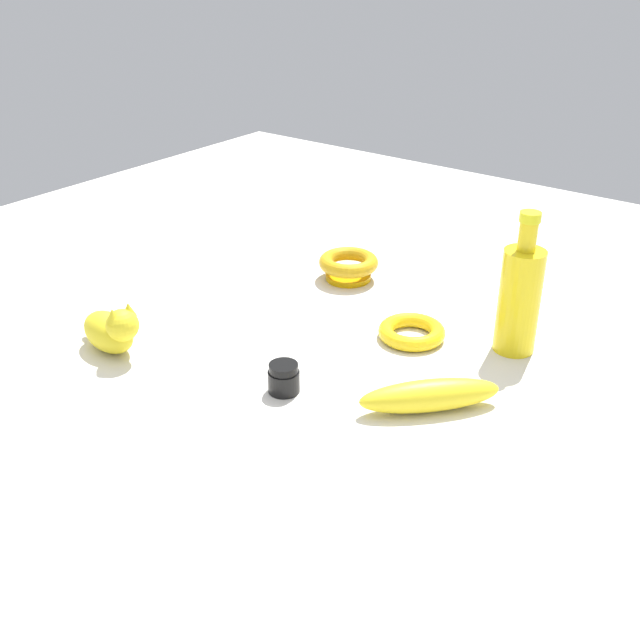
% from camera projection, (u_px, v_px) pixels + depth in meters
% --- Properties ---
extents(ground, '(2.00, 2.00, 0.00)m').
position_uv_depth(ground, '(320.00, 351.00, 1.17)').
color(ground, silver).
extents(bangle, '(0.11, 0.11, 0.02)m').
position_uv_depth(bangle, '(412.00, 332.00, 1.20)').
color(bangle, yellow).
rests_on(bangle, ground).
extents(cat_figurine, '(0.07, 0.14, 0.09)m').
position_uv_depth(cat_figurine, '(112.00, 330.00, 1.15)').
color(cat_figurine, yellow).
rests_on(cat_figurine, ground).
extents(bowl, '(0.11, 0.11, 0.05)m').
position_uv_depth(bowl, '(348.00, 265.00, 1.40)').
color(bowl, '#CD9504').
rests_on(bowl, ground).
extents(nail_polish_jar, '(0.04, 0.04, 0.04)m').
position_uv_depth(nail_polish_jar, '(284.00, 378.00, 1.06)').
color(nail_polish_jar, black).
rests_on(nail_polish_jar, ground).
extents(banana, '(0.17, 0.17, 0.04)m').
position_uv_depth(banana, '(430.00, 395.00, 1.02)').
color(banana, yellow).
rests_on(banana, ground).
extents(bottle_tall, '(0.06, 0.06, 0.22)m').
position_uv_depth(bottle_tall, '(520.00, 297.00, 1.14)').
color(bottle_tall, yellow).
rests_on(bottle_tall, ground).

